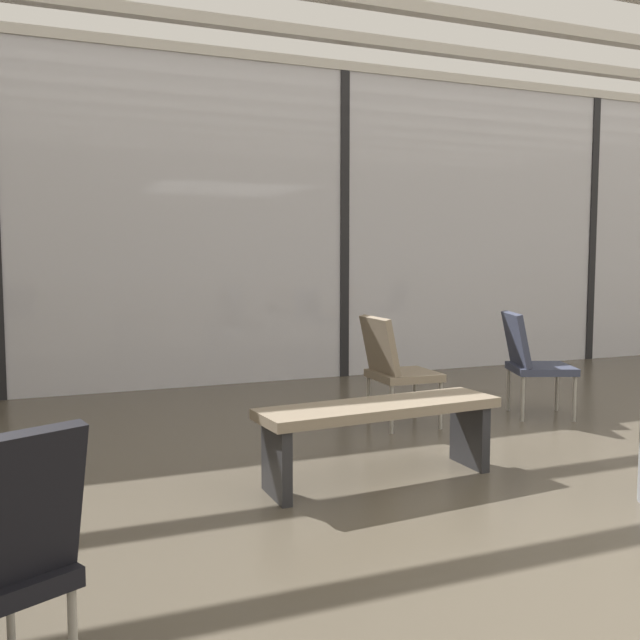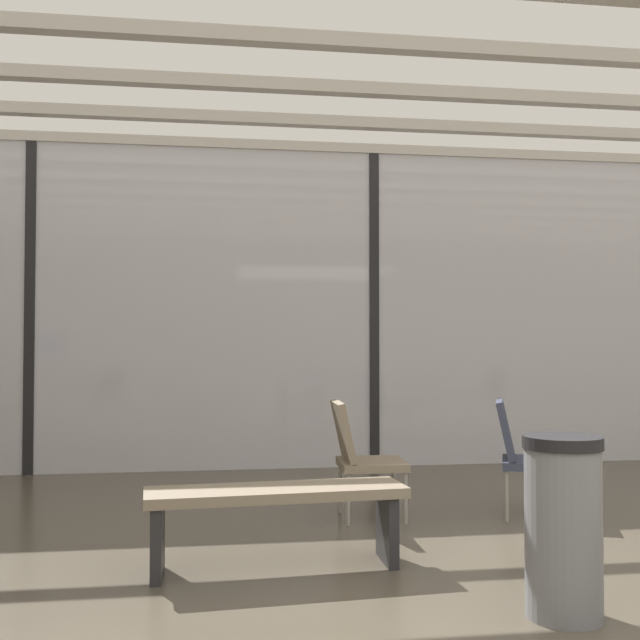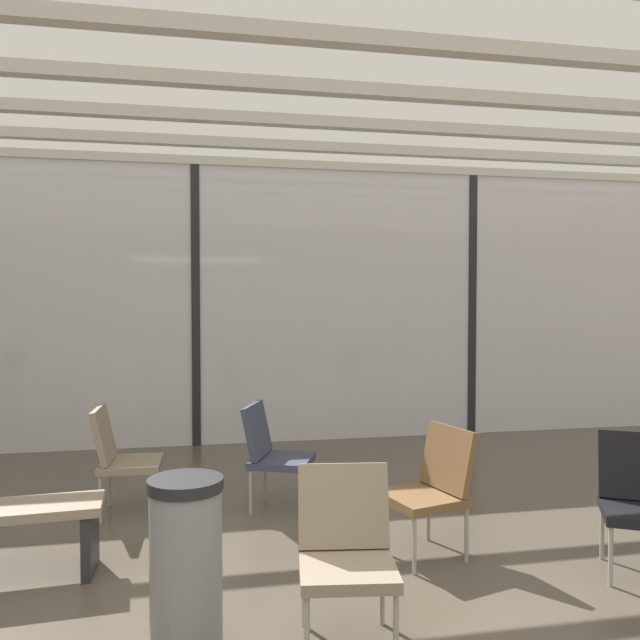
# 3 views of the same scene
# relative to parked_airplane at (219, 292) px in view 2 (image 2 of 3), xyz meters

# --- Properties ---
(glass_curtain_wall) EXTENTS (14.00, 0.08, 3.33)m
(glass_curtain_wall) POSITION_rel_parked_airplane_xyz_m (1.56, -5.35, -0.52)
(glass_curtain_wall) COLOR silver
(glass_curtain_wall) RESTS_ON ground
(window_mullion_0) EXTENTS (0.10, 0.12, 3.33)m
(window_mullion_0) POSITION_rel_parked_airplane_xyz_m (-1.94, -5.35, -0.52)
(window_mullion_0) COLOR black
(window_mullion_0) RESTS_ON ground
(window_mullion_1) EXTENTS (0.10, 0.12, 3.33)m
(window_mullion_1) POSITION_rel_parked_airplane_xyz_m (1.56, -5.35, -0.52)
(window_mullion_1) COLOR black
(window_mullion_1) RESTS_ON ground
(ceiling_slats) EXTENTS (13.72, 6.72, 0.10)m
(ceiling_slats) POSITION_rel_parked_airplane_xyz_m (1.56, -8.65, 1.19)
(ceiling_slats) COLOR beige
(ceiling_slats) RESTS_ON glass_curtain_wall
(parked_airplane) EXTENTS (14.22, 4.37, 4.37)m
(parked_airplane) POSITION_rel_parked_airplane_xyz_m (0.00, 0.00, 0.00)
(parked_airplane) COLOR silver
(parked_airplane) RESTS_ON ground
(lounge_chair_2) EXTENTS (0.67, 0.64, 0.87)m
(lounge_chair_2) POSITION_rel_parked_airplane_xyz_m (2.18, -7.80, -1.69)
(lounge_chair_2) COLOR #33384C
(lounge_chair_2) RESTS_ON ground
(lounge_chair_5) EXTENTS (0.54, 0.50, 0.87)m
(lounge_chair_5) POSITION_rel_parked_airplane_xyz_m (0.95, -7.69, -1.69)
(lounge_chair_5) COLOR #7F705B
(lounge_chair_5) RESTS_ON ground
(waiting_bench) EXTENTS (1.53, 0.51, 0.47)m
(waiting_bench) POSITION_rel_parked_airplane_xyz_m (0.22, -8.86, -1.82)
(waiting_bench) COLOR #7F705B
(waiting_bench) RESTS_ON ground
(trash_bin) EXTENTS (0.38, 0.38, 0.86)m
(trash_bin) POSITION_rel_parked_airplane_xyz_m (1.51, -9.82, -1.75)
(trash_bin) COLOR slate
(trash_bin) RESTS_ON ground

